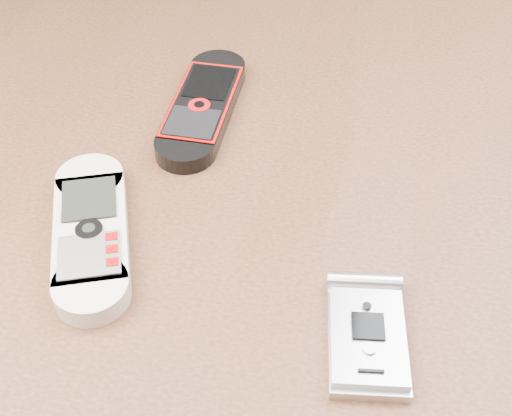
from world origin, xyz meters
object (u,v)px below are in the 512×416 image
object	(u,v)px
nokia_black_red	(203,106)
nokia_white	(91,232)
table	(250,309)
motorola_razr	(367,336)

from	to	relation	value
nokia_black_red	nokia_white	bearing A→B (deg)	-104.12
nokia_white	nokia_black_red	bearing A→B (deg)	54.90
table	nokia_black_red	world-z (taller)	nokia_black_red
table	motorola_razr	distance (m)	0.17
table	nokia_black_red	bearing A→B (deg)	118.16
table	motorola_razr	size ratio (longest dim) A/B	13.30
nokia_white	motorola_razr	size ratio (longest dim) A/B	1.65
nokia_white	motorola_razr	xyz separation A→B (m)	(0.19, -0.05, -0.00)
table	nokia_white	size ratio (longest dim) A/B	8.05
nokia_black_red	motorola_razr	distance (m)	0.25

